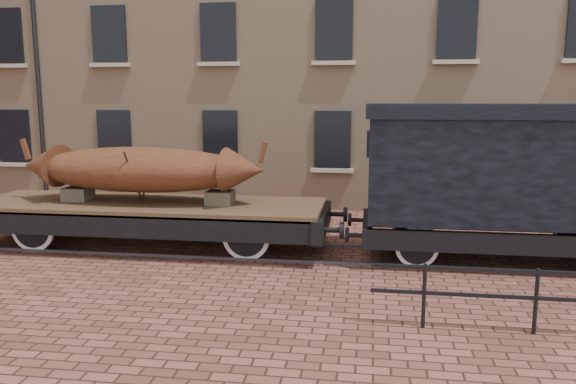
# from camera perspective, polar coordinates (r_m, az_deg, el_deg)

# --- Properties ---
(ground) EXTENTS (90.00, 90.00, 0.00)m
(ground) POSITION_cam_1_polar(r_m,az_deg,el_deg) (12.73, -1.64, -6.12)
(ground) COLOR brown
(warehouse_cream) EXTENTS (40.00, 10.19, 14.00)m
(warehouse_cream) POSITION_cam_1_polar(r_m,az_deg,el_deg) (22.36, 11.06, 18.57)
(warehouse_cream) COLOR #D4B28B
(warehouse_cream) RESTS_ON ground
(rail_track) EXTENTS (30.00, 1.52, 0.06)m
(rail_track) POSITION_cam_1_polar(r_m,az_deg,el_deg) (12.72, -1.65, -5.99)
(rail_track) COLOR #59595E
(rail_track) RESTS_ON ground
(flatcar_wagon) EXTENTS (9.08, 2.46, 1.37)m
(flatcar_wagon) POSITION_cam_1_polar(r_m,az_deg,el_deg) (13.33, -14.01, -1.91)
(flatcar_wagon) COLOR brown
(flatcar_wagon) RESTS_ON ground
(iron_boat) EXTENTS (5.89, 1.72, 1.44)m
(iron_boat) POSITION_cam_1_polar(r_m,az_deg,el_deg) (13.23, -14.74, 2.26)
(iron_boat) COLOR brown
(iron_boat) RESTS_ON flatcar_wagon
(goods_van) EXTENTS (6.41, 2.34, 3.32)m
(goods_van) POSITION_cam_1_polar(r_m,az_deg,el_deg) (12.45, 21.04, 2.64)
(goods_van) COLOR black
(goods_van) RESTS_ON ground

